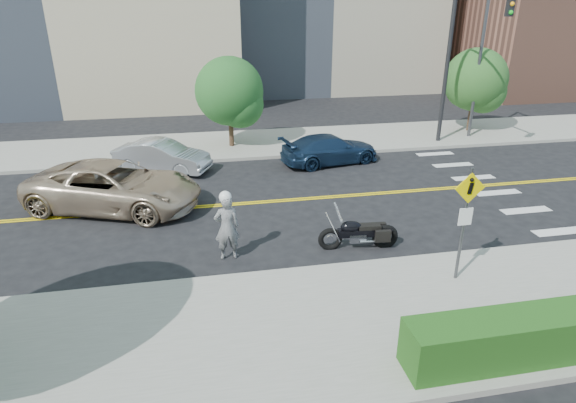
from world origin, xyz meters
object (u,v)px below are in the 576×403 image
(suv, at_px, (114,186))
(motorcycle, at_px, (359,226))
(parked_car_blue, at_px, (330,149))
(pedestrian_sign, at_px, (465,214))
(motorcyclist, at_px, (227,226))
(parked_car_silver, at_px, (162,156))

(suv, bearing_deg, motorcycle, -100.15)
(parked_car_blue, bearing_deg, motorcycle, 158.90)
(pedestrian_sign, bearing_deg, motorcyclist, 156.67)
(motorcycle, bearing_deg, motorcyclist, -176.38)
(motorcyclist, bearing_deg, suv, -52.78)
(motorcyclist, distance_m, parked_car_silver, 8.35)
(pedestrian_sign, bearing_deg, suv, 143.95)
(suv, distance_m, parked_car_silver, 4.04)
(motorcycle, height_order, parked_car_silver, motorcycle)
(motorcycle, bearing_deg, pedestrian_sign, -46.16)
(motorcyclist, bearing_deg, parked_car_silver, -77.68)
(motorcyclist, relative_size, suv, 0.34)
(suv, height_order, parked_car_silver, suv)
(motorcycle, bearing_deg, suv, 154.64)
(motorcyclist, relative_size, motorcycle, 0.89)
(pedestrian_sign, relative_size, parked_car_silver, 0.74)
(pedestrian_sign, xyz_separation_m, motorcycle, (-1.85, 2.33, -1.26))
(motorcyclist, distance_m, suv, 5.59)
(pedestrian_sign, height_order, motorcycle, pedestrian_sign)
(suv, xyz_separation_m, parked_car_blue, (8.73, 3.52, -0.18))
(parked_car_silver, height_order, parked_car_blue, parked_car_silver)
(motorcyclist, bearing_deg, pedestrian_sign, 154.05)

